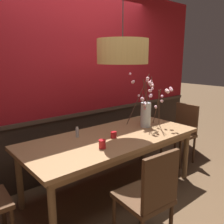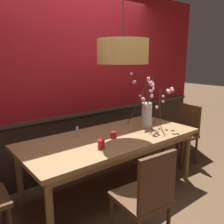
{
  "view_description": "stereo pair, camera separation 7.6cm",
  "coord_description": "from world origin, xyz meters",
  "px_view_note": "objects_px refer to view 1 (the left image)",
  "views": [
    {
      "loc": [
        -1.76,
        -2.08,
        1.68
      ],
      "look_at": [
        0.0,
        0.0,
        1.04
      ],
      "focal_mm": 38.04,
      "sensor_mm": 36.0,
      "label": 1
    },
    {
      "loc": [
        -1.7,
        -2.13,
        1.68
      ],
      "look_at": [
        0.0,
        0.0,
        1.04
      ],
      "focal_mm": 38.04,
      "sensor_mm": 36.0,
      "label": 2
    }
  ],
  "objects_px": {
    "dining_table": "(112,142)",
    "pendant_lamp": "(123,52)",
    "chair_head_east_end": "(182,130)",
    "chair_far_side_right": "(92,132)",
    "candle_holder_nearer_edge": "(114,135)",
    "condiment_bottle": "(77,132)",
    "vase_with_blossoms": "(147,111)",
    "candle_holder_nearer_center": "(102,144)",
    "chair_far_side_left": "(53,141)",
    "chair_near_side_left": "(149,195)"
  },
  "relations": [
    {
      "from": "chair_head_east_end",
      "to": "chair_far_side_right",
      "type": "relative_size",
      "value": 1.06
    },
    {
      "from": "chair_head_east_end",
      "to": "chair_far_side_right",
      "type": "distance_m",
      "value": 1.44
    },
    {
      "from": "chair_far_side_left",
      "to": "chair_far_side_right",
      "type": "relative_size",
      "value": 1.01
    },
    {
      "from": "chair_far_side_left",
      "to": "chair_near_side_left",
      "type": "bearing_deg",
      "value": -89.9
    },
    {
      "from": "chair_far_side_left",
      "to": "condiment_bottle",
      "type": "bearing_deg",
      "value": -88.58
    },
    {
      "from": "candle_holder_nearer_edge",
      "to": "dining_table",
      "type": "bearing_deg",
      "value": 69.21
    },
    {
      "from": "chair_head_east_end",
      "to": "dining_table",
      "type": "bearing_deg",
      "value": 179.43
    },
    {
      "from": "dining_table",
      "to": "vase_with_blossoms",
      "type": "bearing_deg",
      "value": 0.8
    },
    {
      "from": "candle_holder_nearer_center",
      "to": "chair_far_side_left",
      "type": "bearing_deg",
      "value": 91.16
    },
    {
      "from": "chair_near_side_left",
      "to": "pendant_lamp",
      "type": "xyz_separation_m",
      "value": [
        0.48,
        0.86,
        1.21
      ]
    },
    {
      "from": "chair_far_side_left",
      "to": "pendant_lamp",
      "type": "relative_size",
      "value": 0.85
    },
    {
      "from": "chair_near_side_left",
      "to": "vase_with_blossoms",
      "type": "xyz_separation_m",
      "value": [
        0.98,
        0.91,
        0.44
      ]
    },
    {
      "from": "dining_table",
      "to": "chair_far_side_right",
      "type": "height_order",
      "value": "chair_far_side_right"
    },
    {
      "from": "dining_table",
      "to": "chair_far_side_right",
      "type": "bearing_deg",
      "value": 69.25
    },
    {
      "from": "candle_holder_nearer_center",
      "to": "pendant_lamp",
      "type": "height_order",
      "value": "pendant_lamp"
    },
    {
      "from": "dining_table",
      "to": "chair_head_east_end",
      "type": "height_order",
      "value": "chair_head_east_end"
    },
    {
      "from": "candle_holder_nearer_center",
      "to": "chair_far_side_right",
      "type": "bearing_deg",
      "value": 59.24
    },
    {
      "from": "chair_far_side_left",
      "to": "vase_with_blossoms",
      "type": "distance_m",
      "value": 1.39
    },
    {
      "from": "vase_with_blossoms",
      "to": "condiment_bottle",
      "type": "xyz_separation_m",
      "value": [
        -0.97,
        0.24,
        -0.16
      ]
    },
    {
      "from": "chair_head_east_end",
      "to": "chair_near_side_left",
      "type": "distance_m",
      "value": 2.02
    },
    {
      "from": "candle_holder_nearer_center",
      "to": "pendant_lamp",
      "type": "relative_size",
      "value": 0.09
    },
    {
      "from": "dining_table",
      "to": "condiment_bottle",
      "type": "relative_size",
      "value": 17.34
    },
    {
      "from": "vase_with_blossoms",
      "to": "pendant_lamp",
      "type": "distance_m",
      "value": 0.92
    },
    {
      "from": "dining_table",
      "to": "chair_near_side_left",
      "type": "distance_m",
      "value": 0.98
    },
    {
      "from": "dining_table",
      "to": "pendant_lamp",
      "type": "relative_size",
      "value": 2.08
    },
    {
      "from": "chair_far_side_right",
      "to": "pendant_lamp",
      "type": "height_order",
      "value": "pendant_lamp"
    },
    {
      "from": "chair_head_east_end",
      "to": "pendant_lamp",
      "type": "relative_size",
      "value": 0.89
    },
    {
      "from": "chair_head_east_end",
      "to": "chair_far_side_right",
      "type": "xyz_separation_m",
      "value": [
        -1.12,
        0.91,
        -0.02
      ]
    },
    {
      "from": "candle_holder_nearer_edge",
      "to": "condiment_bottle",
      "type": "distance_m",
      "value": 0.44
    },
    {
      "from": "chair_near_side_left",
      "to": "condiment_bottle",
      "type": "bearing_deg",
      "value": 89.36
    },
    {
      "from": "candle_holder_nearer_center",
      "to": "condiment_bottle",
      "type": "height_order",
      "value": "condiment_bottle"
    },
    {
      "from": "chair_far_side_left",
      "to": "chair_near_side_left",
      "type": "relative_size",
      "value": 0.95
    },
    {
      "from": "chair_far_side_right",
      "to": "candle_holder_nearer_edge",
      "type": "distance_m",
      "value": 1.05
    },
    {
      "from": "chair_near_side_left",
      "to": "chair_head_east_end",
      "type": "bearing_deg",
      "value": 26.1
    },
    {
      "from": "chair_head_east_end",
      "to": "candle_holder_nearer_center",
      "type": "xyz_separation_m",
      "value": [
        -1.79,
        -0.22,
        0.26
      ]
    },
    {
      "from": "chair_head_east_end",
      "to": "vase_with_blossoms",
      "type": "distance_m",
      "value": 0.94
    },
    {
      "from": "vase_with_blossoms",
      "to": "condiment_bottle",
      "type": "distance_m",
      "value": 1.01
    },
    {
      "from": "chair_head_east_end",
      "to": "pendant_lamp",
      "type": "distance_m",
      "value": 1.8
    },
    {
      "from": "candle_holder_nearer_edge",
      "to": "condiment_bottle",
      "type": "height_order",
      "value": "condiment_bottle"
    },
    {
      "from": "candle_holder_nearer_edge",
      "to": "chair_head_east_end",
      "type": "bearing_deg",
      "value": 1.52
    },
    {
      "from": "condiment_bottle",
      "to": "vase_with_blossoms",
      "type": "bearing_deg",
      "value": -13.69
    },
    {
      "from": "dining_table",
      "to": "chair_near_side_left",
      "type": "bearing_deg",
      "value": -111.22
    },
    {
      "from": "chair_head_east_end",
      "to": "candle_holder_nearer_center",
      "type": "bearing_deg",
      "value": -173.07
    },
    {
      "from": "chair_far_side_left",
      "to": "vase_with_blossoms",
      "type": "bearing_deg",
      "value": -41.77
    },
    {
      "from": "chair_near_side_left",
      "to": "dining_table",
      "type": "bearing_deg",
      "value": 68.78
    },
    {
      "from": "chair_far_side_left",
      "to": "candle_holder_nearer_edge",
      "type": "distance_m",
      "value": 1.03
    },
    {
      "from": "vase_with_blossoms",
      "to": "pendant_lamp",
      "type": "xyz_separation_m",
      "value": [
        -0.5,
        -0.05,
        0.77
      ]
    },
    {
      "from": "chair_far_side_right",
      "to": "pendant_lamp",
      "type": "bearing_deg",
      "value": -102.89
    },
    {
      "from": "chair_head_east_end",
      "to": "vase_with_blossoms",
      "type": "relative_size",
      "value": 1.31
    },
    {
      "from": "candle_holder_nearer_center",
      "to": "chair_head_east_end",
      "type": "bearing_deg",
      "value": 6.93
    }
  ]
}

